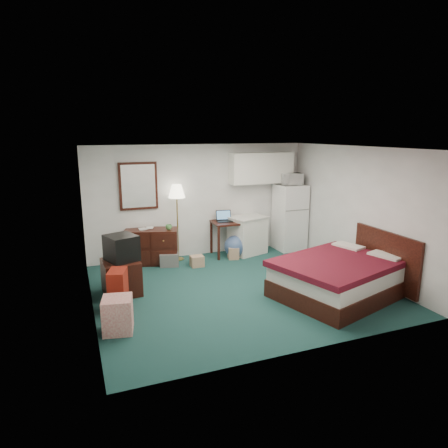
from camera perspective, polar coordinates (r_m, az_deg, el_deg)
name	(u,v)px	position (r m, az deg, el deg)	size (l,w,h in m)	color
floor	(238,288)	(7.31, 2.04, -9.17)	(5.00, 4.50, 0.01)	#153533
ceiling	(239,148)	(6.77, 2.21, 10.81)	(5.00, 4.50, 0.01)	white
walls	(239,221)	(6.94, 2.12, 0.44)	(5.01, 4.51, 2.50)	white
mirror	(138,186)	(8.61, -12.14, 5.33)	(0.80, 0.06, 1.00)	white
upper_cabinets	(261,168)	(9.30, 5.37, 7.97)	(1.50, 0.35, 0.70)	white
headboard	(385,259)	(7.70, 22.06, -4.64)	(0.06, 1.56, 1.00)	black
dresser	(152,246)	(8.67, -10.28, -3.15)	(1.10, 0.50, 0.75)	black
floor_lamp	(177,223)	(8.73, -6.66, 0.18)	(0.36, 0.36, 1.67)	#B69144
desk	(227,239)	(9.07, 0.38, -2.09)	(0.62, 0.62, 0.79)	black
exercise_ball	(235,246)	(9.01, 1.58, -3.20)	(0.49, 0.49, 0.49)	#3C5586
kitchen_counter	(247,236)	(9.24, 3.37, -1.66)	(0.77, 0.58, 0.84)	white
fridge	(290,217)	(9.62, 9.37, 0.97)	(0.64, 0.64, 1.56)	white
bed	(338,278)	(7.15, 15.97, -7.47)	(1.99, 1.56, 0.64)	#46081D
tv_stand	(121,277)	(7.22, -14.46, -7.36)	(0.60, 0.65, 0.60)	black
suitcase	(118,290)	(6.58, -14.89, -9.12)	(0.25, 0.41, 0.66)	maroon
retail_box	(118,315)	(5.94, -14.94, -12.42)	(0.40, 0.40, 0.50)	#F7E3D1
file_bin	(169,259)	(8.51, -7.81, -5.04)	(0.39, 0.29, 0.27)	slate
cardboard_box_a	(197,261)	(8.43, -3.88, -5.31)	(0.27, 0.23, 0.23)	tan
cardboard_box_b	(233,253)	(8.92, 1.32, -4.11)	(0.23, 0.27, 0.27)	tan
laptop	(225,217)	(8.95, 0.10, 1.07)	(0.34, 0.28, 0.24)	black
crt_tv	(121,248)	(7.09, -14.45, -3.31)	(0.48, 0.52, 0.44)	black
microwave	(291,178)	(9.44, 9.59, 6.54)	(0.49, 0.27, 0.33)	white
book_a	(139,225)	(8.56, -12.11, -0.12)	(0.15, 0.02, 0.21)	tan
book_b	(146,224)	(8.64, -11.13, 0.07)	(0.16, 0.02, 0.21)	tan
mug	(169,227)	(8.46, -7.90, -0.36)	(0.13, 0.11, 0.13)	#539A4F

